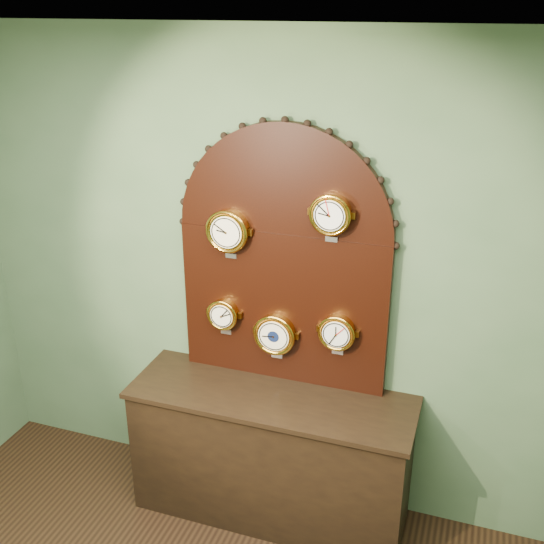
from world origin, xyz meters
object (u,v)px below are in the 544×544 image
at_px(roman_clock, 228,231).
at_px(hygrometer, 223,314).
at_px(arabic_clock, 331,214).
at_px(tide_clock, 337,332).
at_px(shop_counter, 271,457).
at_px(display_board, 284,251).
at_px(barometer, 275,334).

bearing_deg(roman_clock, hygrometer, 178.09).
xyz_separation_m(arabic_clock, tide_clock, (0.06, 0.00, -0.67)).
bearing_deg(tide_clock, shop_counter, -155.16).
height_order(roman_clock, hygrometer, roman_clock).
height_order(shop_counter, roman_clock, roman_clock).
bearing_deg(display_board, shop_counter, -90.00).
distance_m(display_board, tide_clock, 0.53).
relative_size(roman_clock, arabic_clock, 1.08).
bearing_deg(display_board, tide_clock, -11.25).
xyz_separation_m(arabic_clock, hygrometer, (-0.62, 0.00, -0.67)).
distance_m(roman_clock, barometer, 0.65).
relative_size(shop_counter, arabic_clock, 5.88).
height_order(roman_clock, tide_clock, roman_clock).
xyz_separation_m(shop_counter, tide_clock, (0.33, 0.15, 0.81)).
relative_size(arabic_clock, tide_clock, 1.05).
xyz_separation_m(roman_clock, hygrometer, (-0.04, 0.00, -0.52)).
height_order(arabic_clock, barometer, arabic_clock).
bearing_deg(barometer, arabic_clock, 0.14).
bearing_deg(hygrometer, roman_clock, -1.91).
distance_m(display_board, barometer, 0.49).
relative_size(roman_clock, tide_clock, 1.13).
relative_size(shop_counter, display_board, 1.05).
bearing_deg(tide_clock, roman_clock, -179.92).
xyz_separation_m(display_board, barometer, (-0.03, -0.07, -0.49)).
bearing_deg(arabic_clock, shop_counter, -150.58).
bearing_deg(roman_clock, shop_counter, -27.00).
distance_m(display_board, arabic_clock, 0.38).
bearing_deg(tide_clock, display_board, 168.75).
bearing_deg(barometer, shop_counter, -79.93).
height_order(roman_clock, barometer, roman_clock).
bearing_deg(tide_clock, arabic_clock, -179.70).
relative_size(display_board, hygrometer, 6.38).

